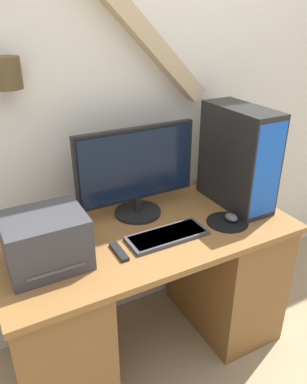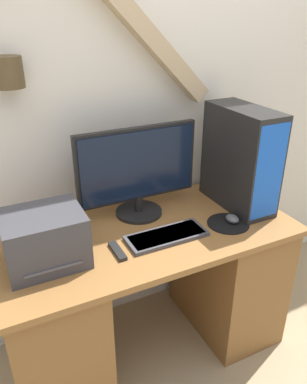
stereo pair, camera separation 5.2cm
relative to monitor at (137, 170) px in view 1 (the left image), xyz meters
name	(u,v)px [view 1 (the left image)]	position (x,y,z in m)	size (l,w,h in m)	color
wall_back	(106,80)	(-0.05, 0.22, 0.38)	(6.40, 0.18, 2.76)	silver
desk	(148,291)	(-0.03, -0.17, -0.60)	(1.37, 0.66, 0.74)	brown
monitor	(137,170)	(0.00, 0.00, 0.00)	(0.60, 0.23, 0.44)	black
keyboard	(167,235)	(0.02, -0.26, -0.23)	(0.37, 0.15, 0.02)	#3D3D42
mousepad	(227,222)	(0.34, -0.29, -0.23)	(0.20, 0.20, 0.00)	black
mouse	(231,217)	(0.36, -0.28, -0.22)	(0.06, 0.07, 0.04)	#4C4C51
computer_tower	(238,157)	(0.50, -0.13, 0.02)	(0.18, 0.42, 0.51)	black
printer	(46,241)	(-0.50, -0.20, -0.13)	(0.31, 0.26, 0.22)	#38383D
remote_control	(119,252)	(-0.22, -0.27, -0.23)	(0.03, 0.14, 0.02)	black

